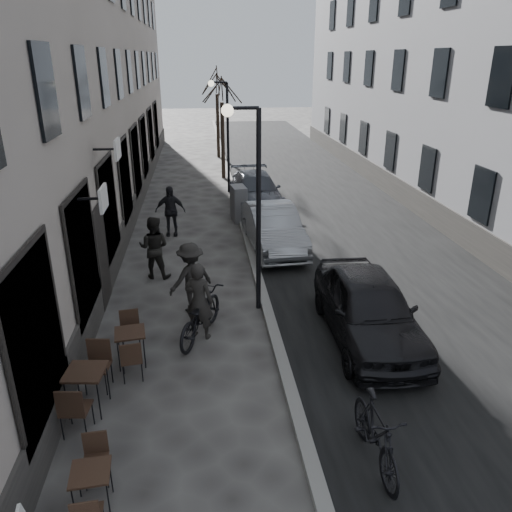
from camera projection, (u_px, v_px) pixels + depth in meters
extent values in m
plane|color=#383533|center=(306.00, 495.00, 7.41)|extent=(120.00, 120.00, 0.00)
cube|color=black|center=(317.00, 200.00, 22.57)|extent=(7.30, 60.00, 0.00)
cube|color=gray|center=(236.00, 202.00, 22.17)|extent=(0.25, 60.00, 0.12)
cube|color=gray|center=(70.00, 2.00, 19.02)|extent=(4.00, 35.00, 16.00)
cube|color=gray|center=(456.00, 6.00, 20.65)|extent=(4.00, 35.00, 16.00)
cylinder|color=black|center=(259.00, 215.00, 12.02)|extent=(0.12, 0.12, 5.00)
cylinder|color=black|center=(243.00, 108.00, 11.05)|extent=(0.70, 0.08, 0.08)
sphere|color=#FFF2CC|center=(227.00, 110.00, 11.03)|extent=(0.28, 0.28, 0.28)
cylinder|color=black|center=(228.00, 139.00, 23.08)|extent=(0.12, 0.12, 5.00)
cylinder|color=black|center=(219.00, 82.00, 22.12)|extent=(0.70, 0.08, 0.08)
sphere|color=#FFF2CC|center=(211.00, 83.00, 22.10)|extent=(0.28, 0.28, 0.28)
cylinder|color=black|center=(223.00, 141.00, 26.04)|extent=(0.20, 0.20, 3.90)
cylinder|color=black|center=(218.00, 126.00, 31.58)|extent=(0.20, 0.20, 3.90)
cube|color=#2F1D15|center=(90.00, 472.00, 6.97)|extent=(0.59, 0.59, 0.04)
cylinder|color=black|center=(74.00, 506.00, 6.85)|extent=(0.02, 0.02, 0.64)
cylinder|color=black|center=(108.00, 501.00, 6.93)|extent=(0.02, 0.02, 0.64)
cylinder|color=black|center=(78.00, 480.00, 7.27)|extent=(0.02, 0.02, 0.64)
cylinder|color=black|center=(111.00, 476.00, 7.35)|extent=(0.02, 0.02, 0.64)
cube|color=#2F1D15|center=(85.00, 372.00, 8.92)|extent=(0.76, 0.76, 0.04)
cylinder|color=black|center=(67.00, 401.00, 8.81)|extent=(0.03, 0.03, 0.79)
cylinder|color=black|center=(99.00, 401.00, 8.81)|extent=(0.03, 0.03, 0.79)
cylinder|color=black|center=(78.00, 382.00, 9.34)|extent=(0.03, 0.03, 0.79)
cylinder|color=black|center=(108.00, 382.00, 9.34)|extent=(0.03, 0.03, 0.79)
cube|color=#2F1D15|center=(130.00, 333.00, 10.34)|extent=(0.70, 0.70, 0.04)
cylinder|color=black|center=(119.00, 357.00, 10.19)|extent=(0.02, 0.02, 0.72)
cylinder|color=black|center=(145.00, 353.00, 10.31)|extent=(0.02, 0.02, 0.72)
cylinder|color=black|center=(119.00, 344.00, 10.65)|extent=(0.02, 0.02, 0.72)
cylinder|color=black|center=(143.00, 340.00, 10.77)|extent=(0.02, 0.02, 0.72)
cube|color=slate|center=(239.00, 204.00, 19.51)|extent=(0.63, 0.99, 1.40)
imported|color=black|center=(200.00, 315.00, 11.41)|extent=(1.55, 2.26, 1.13)
imported|color=#272522|center=(199.00, 301.00, 11.28)|extent=(0.79, 0.67, 1.84)
imported|color=black|center=(154.00, 247.00, 14.42)|extent=(1.04, 0.89, 1.85)
imported|color=black|center=(191.00, 278.00, 12.48)|extent=(1.36, 1.19, 1.83)
imported|color=black|center=(170.00, 211.00, 17.87)|extent=(1.10, 0.51, 1.83)
imported|color=black|center=(368.00, 308.00, 11.29)|extent=(1.92, 4.59, 1.55)
imported|color=gray|center=(273.00, 228.00, 16.71)|extent=(1.84, 4.51, 1.45)
imported|color=#3C3F47|center=(256.00, 190.00, 21.45)|extent=(2.14, 4.91, 1.41)
imported|color=black|center=(376.00, 434.00, 7.80)|extent=(0.59, 1.94, 1.16)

